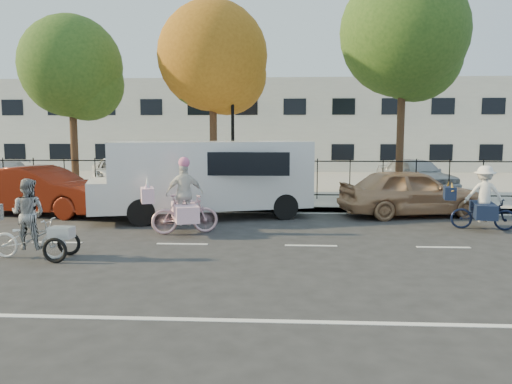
# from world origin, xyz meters

# --- Properties ---
(ground) EXTENTS (120.00, 120.00, 0.00)m
(ground) POSITION_xyz_m (0.00, 0.00, 0.00)
(ground) COLOR #333334
(road_markings) EXTENTS (60.00, 9.52, 0.01)m
(road_markings) POSITION_xyz_m (0.00, 0.00, 0.01)
(road_markings) COLOR silver
(road_markings) RESTS_ON ground
(curb) EXTENTS (60.00, 0.10, 0.15)m
(curb) POSITION_xyz_m (0.00, 5.05, 0.07)
(curb) COLOR #A8A399
(curb) RESTS_ON ground
(sidewalk) EXTENTS (60.00, 2.20, 0.15)m
(sidewalk) POSITION_xyz_m (0.00, 6.10, 0.07)
(sidewalk) COLOR #A8A399
(sidewalk) RESTS_ON ground
(parking_lot) EXTENTS (60.00, 15.60, 0.15)m
(parking_lot) POSITION_xyz_m (0.00, 15.00, 0.07)
(parking_lot) COLOR #A8A399
(parking_lot) RESTS_ON ground
(iron_fence) EXTENTS (58.00, 0.06, 1.50)m
(iron_fence) POSITION_xyz_m (0.00, 7.20, 0.90)
(iron_fence) COLOR black
(iron_fence) RESTS_ON sidewalk
(building) EXTENTS (34.00, 10.00, 6.00)m
(building) POSITION_xyz_m (0.00, 25.00, 3.00)
(building) COLOR silver
(building) RESTS_ON ground
(lamppost) EXTENTS (0.36, 0.36, 4.33)m
(lamppost) POSITION_xyz_m (0.50, 6.80, 3.11)
(lamppost) COLOR black
(lamppost) RESTS_ON sidewalk
(street_sign) EXTENTS (0.85, 0.06, 1.80)m
(street_sign) POSITION_xyz_m (-1.85, 6.80, 1.42)
(street_sign) COLOR black
(street_sign) RESTS_ON sidewalk
(zebra_trike) EXTENTS (1.94, 0.74, 1.67)m
(zebra_trike) POSITION_xyz_m (-2.87, -1.48, 0.64)
(zebra_trike) COLOR white
(zebra_trike) RESTS_ON ground
(unicorn_bike) EXTENTS (2.01, 1.45, 1.98)m
(unicorn_bike) POSITION_xyz_m (-0.21, 1.22, 0.73)
(unicorn_bike) COLOR beige
(unicorn_bike) RESTS_ON ground
(bull_bike) EXTENTS (1.91, 1.33, 1.72)m
(bull_bike) POSITION_xyz_m (7.70, 2.25, 0.69)
(bull_bike) COLOR black
(bull_bike) RESTS_ON ground
(white_van) EXTENTS (7.05, 3.95, 2.33)m
(white_van) POSITION_xyz_m (-0.03, 3.80, 1.29)
(white_van) COLOR white
(white_van) RESTS_ON ground
(red_sedan) EXTENTS (4.90, 2.51, 1.54)m
(red_sedan) POSITION_xyz_m (-5.31, 3.98, 0.77)
(red_sedan) COLOR #5F180A
(red_sedan) RESTS_ON ground
(gold_sedan) EXTENTS (4.67, 2.65, 1.50)m
(gold_sedan) POSITION_xyz_m (6.32, 4.37, 0.75)
(gold_sedan) COLOR tan
(gold_sedan) RESTS_ON ground
(lot_car_a) EXTENTS (2.81, 4.39, 1.19)m
(lot_car_a) POSITION_xyz_m (-9.93, 9.96, 0.74)
(lot_car_a) COLOR #A7A9AF
(lot_car_a) RESTS_ON parking_lot
(lot_car_b) EXTENTS (3.81, 5.25, 1.33)m
(lot_car_b) POSITION_xyz_m (-5.13, 10.69, 0.81)
(lot_car_b) COLOR white
(lot_car_b) RESTS_ON parking_lot
(lot_car_d) EXTENTS (3.00, 4.55, 1.44)m
(lot_car_d) POSITION_xyz_m (7.83, 9.65, 0.87)
(lot_car_d) COLOR #ADB1B5
(lot_car_d) RESTS_ON parking_lot
(tree_west) EXTENTS (3.81, 3.81, 6.98)m
(tree_west) POSITION_xyz_m (-5.52, 7.46, 4.88)
(tree_west) COLOR #442D1D
(tree_west) RESTS_ON ground
(tree_mid) EXTENTS (4.06, 4.06, 7.45)m
(tree_mid) POSITION_xyz_m (-0.16, 7.50, 5.21)
(tree_mid) COLOR #442D1D
(tree_mid) RESTS_ON ground
(tree_east) EXTENTS (4.66, 4.66, 8.55)m
(tree_east) POSITION_xyz_m (6.84, 7.77, 5.99)
(tree_east) COLOR #442D1D
(tree_east) RESTS_ON ground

